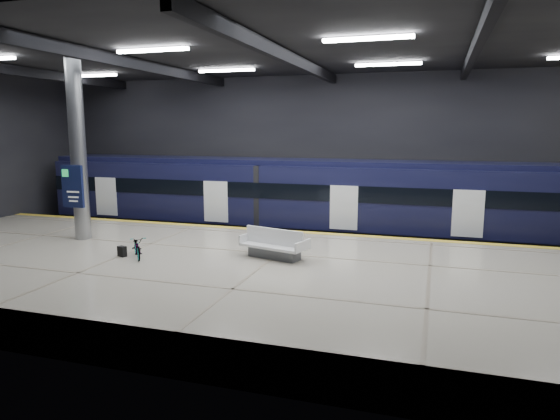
% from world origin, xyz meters
% --- Properties ---
extents(ground, '(30.00, 30.00, 0.00)m').
position_xyz_m(ground, '(0.00, 0.00, 0.00)').
color(ground, black).
rests_on(ground, ground).
extents(room_shell, '(30.10, 16.10, 8.05)m').
position_xyz_m(room_shell, '(-0.00, 0.00, 5.72)').
color(room_shell, black).
rests_on(room_shell, ground).
extents(platform, '(30.00, 11.00, 1.10)m').
position_xyz_m(platform, '(0.00, -2.50, 0.55)').
color(platform, '#BEB4A1').
rests_on(platform, ground).
extents(safety_strip, '(30.00, 0.40, 0.01)m').
position_xyz_m(safety_strip, '(0.00, 2.75, 1.11)').
color(safety_strip, yellow).
rests_on(safety_strip, platform).
extents(rails, '(30.00, 1.52, 0.16)m').
position_xyz_m(rails, '(0.00, 5.50, 0.08)').
color(rails, gray).
rests_on(rails, ground).
extents(train, '(29.40, 2.84, 3.79)m').
position_xyz_m(train, '(0.12, 5.50, 2.06)').
color(train, black).
rests_on(train, ground).
extents(bench, '(2.42, 1.50, 1.00)m').
position_xyz_m(bench, '(0.05, -1.58, 1.45)').
color(bench, '#595B60').
rests_on(bench, platform).
extents(bicycle, '(1.29, 1.42, 0.75)m').
position_xyz_m(bicycle, '(-4.29, -2.93, 1.47)').
color(bicycle, '#99999E').
rests_on(bicycle, platform).
extents(pannier_bag, '(0.34, 0.27, 0.35)m').
position_xyz_m(pannier_bag, '(-4.89, -2.93, 1.28)').
color(pannier_bag, black).
rests_on(pannier_bag, platform).
extents(info_column, '(0.90, 0.78, 6.90)m').
position_xyz_m(info_column, '(-8.00, -1.03, 4.46)').
color(info_column, '#9EA0A5').
rests_on(info_column, platform).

